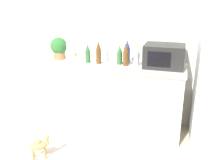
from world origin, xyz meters
The scene contains 13 objects.
wall_back centered at (0.00, 2.73, 1.27)m, with size 8.00×0.06×2.55m.
back_counter centered at (-0.43, 2.40, 0.45)m, with size 1.86×0.63×0.91m.
potted_plant centered at (-1.20, 2.43, 1.07)m, with size 0.23×0.23×0.30m.
paper_towel_roll centered at (-0.99, 2.36, 1.04)m, with size 0.11×0.11×0.26m.
microwave centered at (0.21, 2.42, 1.05)m, with size 0.48×0.37×0.28m.
back_bottle_0 centered at (-0.27, 2.49, 1.05)m, with size 0.08×0.08×0.31m.
back_bottle_1 centered at (-0.53, 2.43, 1.02)m, with size 0.07×0.07×0.24m.
back_bottle_2 centered at (-0.61, 2.35, 1.05)m, with size 0.07×0.07×0.30m.
back_bottle_3 centered at (-0.34, 2.40, 1.02)m, with size 0.07×0.07×0.25m.
back_bottle_4 centered at (-0.25, 2.36, 1.04)m, with size 0.07×0.07×0.29m.
back_bottle_5 centered at (-0.76, 2.36, 1.03)m, with size 0.07×0.07×0.25m.
back_bottle_6 centered at (-0.12, 2.40, 1.02)m, with size 0.08×0.08×0.25m.
camel_figurine_second centered at (-0.27, 0.39, 1.01)m, with size 0.11×0.09×0.14m.
Camera 1 is at (0.42, -0.59, 1.77)m, focal length 40.00 mm.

